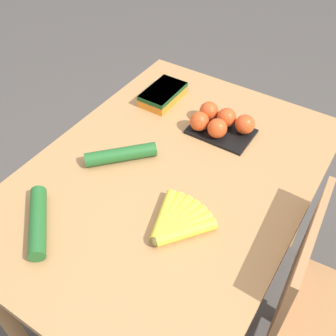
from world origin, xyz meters
TOP-DOWN VIEW (x-y plane):
  - ground_plane at (0.00, 0.00)m, footprint 12.00×12.00m
  - dining_table at (0.00, 0.00)m, footprint 1.21×0.87m
  - chair at (0.05, 0.61)m, footprint 0.45×0.43m
  - banana_bunch at (0.17, 0.13)m, footprint 0.20×0.20m
  - tomato_pack at (-0.29, 0.04)m, footprint 0.16×0.23m
  - carrot_bag at (-0.34, -0.24)m, footprint 0.19×0.12m
  - cucumber_near at (0.03, -0.17)m, footprint 0.21×0.20m
  - cucumber_far at (0.38, -0.20)m, footprint 0.21×0.20m

SIDE VIEW (x-z plane):
  - ground_plane at x=0.00m, z-range 0.00..0.00m
  - chair at x=0.05m, z-range 0.03..0.93m
  - dining_table at x=0.00m, z-range 0.27..1.04m
  - banana_bunch at x=0.17m, z-range 0.77..0.80m
  - cucumber_near at x=0.03m, z-range 0.77..0.82m
  - cucumber_far at x=0.38m, z-range 0.77..0.82m
  - carrot_bag at x=-0.34m, z-range 0.77..0.82m
  - tomato_pack at x=-0.29m, z-range 0.77..0.85m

